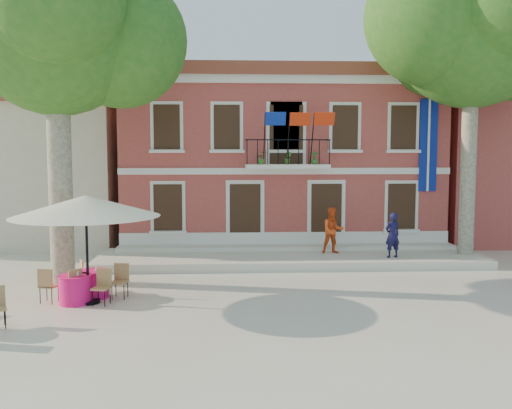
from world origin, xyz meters
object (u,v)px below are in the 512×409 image
object	(u,v)px
plane_tree_west	(56,30)
cafe_table_1	(75,288)
plane_tree_east	(473,27)
cafe_table_3	(93,282)
patio_umbrella	(86,206)
pedestrian_navy	(392,235)
pedestrian_orange	(333,230)

from	to	relation	value
plane_tree_west	cafe_table_1	distance (m)	7.80
plane_tree_east	cafe_table_3	distance (m)	15.56
patio_umbrella	pedestrian_navy	distance (m)	10.73
plane_tree_west	cafe_table_3	distance (m)	7.66
cafe_table_3	cafe_table_1	bearing A→B (deg)	-118.82
plane_tree_west	cafe_table_3	size ratio (longest dim) A/B	5.64
patio_umbrella	cafe_table_1	distance (m)	2.22
plane_tree_west	plane_tree_east	distance (m)	14.16
plane_tree_east	cafe_table_3	bearing A→B (deg)	-159.87
plane_tree_east	cafe_table_3	size ratio (longest dim) A/B	6.16
pedestrian_orange	plane_tree_west	bearing A→B (deg)	-165.82
plane_tree_east	cafe_table_1	distance (m)	16.04
cafe_table_1	cafe_table_3	bearing A→B (deg)	61.18
pedestrian_navy	cafe_table_1	size ratio (longest dim) A/B	0.82
plane_tree_west	pedestrian_orange	xyz separation A→B (m)	(9.01, 2.93, -6.55)
plane_tree_east	pedestrian_navy	xyz separation A→B (m)	(-2.92, -0.60, -7.37)
patio_umbrella	cafe_table_1	xyz separation A→B (m)	(-0.33, -0.06, -2.19)
pedestrian_navy	pedestrian_orange	bearing A→B (deg)	-43.17
pedestrian_navy	plane_tree_west	bearing A→B (deg)	-7.77
pedestrian_orange	cafe_table_3	distance (m)	9.10
pedestrian_navy	pedestrian_orange	size ratio (longest dim) A/B	0.94
plane_tree_east	patio_umbrella	xyz separation A→B (m)	(-12.52, -5.15, -5.86)
pedestrian_navy	cafe_table_3	size ratio (longest dim) A/B	0.86
cafe_table_1	cafe_table_3	xyz separation A→B (m)	(0.34, 0.62, 0.01)
plane_tree_west	plane_tree_east	xyz separation A→B (m)	(13.90, 2.61, 0.77)
patio_umbrella	pedestrian_navy	world-z (taller)	patio_umbrella
plane_tree_east	pedestrian_navy	distance (m)	7.95
plane_tree_east	pedestrian_orange	world-z (taller)	plane_tree_east
cafe_table_3	plane_tree_east	bearing A→B (deg)	20.13
plane_tree_east	patio_umbrella	world-z (taller)	plane_tree_east
pedestrian_orange	cafe_table_1	size ratio (longest dim) A/B	0.87
patio_umbrella	pedestrian_navy	size ratio (longest dim) A/B	2.43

